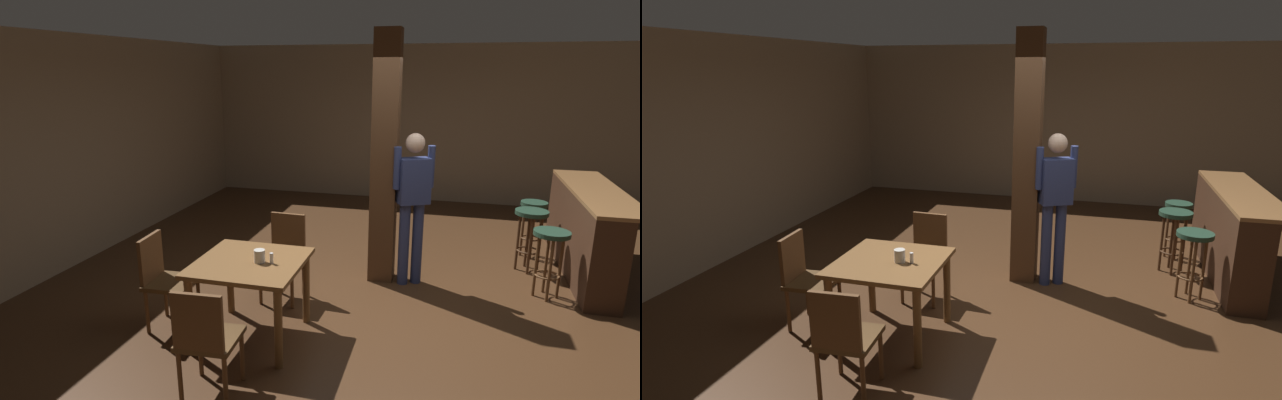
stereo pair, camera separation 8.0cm
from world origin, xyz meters
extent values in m
plane|color=#422816|center=(0.00, 0.00, 0.00)|extent=(10.80, 10.80, 0.00)
cube|color=gray|center=(0.00, 4.50, 1.40)|extent=(8.00, 0.10, 2.80)
cube|color=gray|center=(-4.00, 0.00, 1.40)|extent=(0.10, 9.00, 2.80)
cube|color=#4C301C|center=(-0.20, 0.68, 1.40)|extent=(0.28, 0.28, 2.80)
cube|color=brown|center=(-1.14, -0.95, 0.73)|extent=(0.93, 0.93, 0.04)
cylinder|color=brown|center=(-0.75, -0.55, 0.35)|extent=(0.07, 0.07, 0.71)
cylinder|color=brown|center=(-1.54, -0.55, 0.35)|extent=(0.07, 0.07, 0.71)
cylinder|color=brown|center=(-0.75, -1.35, 0.35)|extent=(0.07, 0.07, 0.71)
cylinder|color=brown|center=(-1.54, -1.35, 0.35)|extent=(0.07, 0.07, 0.71)
cube|color=#4C3319|center=(-1.13, -0.15, 0.45)|extent=(0.44, 0.44, 0.04)
cube|color=brown|center=(-1.12, 0.04, 0.68)|extent=(0.38, 0.05, 0.45)
cylinder|color=brown|center=(-0.96, -0.34, 0.23)|extent=(0.04, 0.04, 0.43)
cylinder|color=brown|center=(-1.31, -0.32, 0.23)|extent=(0.04, 0.04, 0.43)
cylinder|color=brown|center=(-0.94, 0.01, 0.23)|extent=(0.04, 0.04, 0.43)
cylinder|color=brown|center=(-1.29, 0.03, 0.23)|extent=(0.04, 0.04, 0.43)
cube|color=#4C3319|center=(-1.94, -0.96, 0.45)|extent=(0.45, 0.45, 0.04)
cube|color=brown|center=(-2.13, -0.98, 0.68)|extent=(0.06, 0.38, 0.45)
cylinder|color=brown|center=(-1.77, -0.78, 0.23)|extent=(0.04, 0.04, 0.43)
cylinder|color=brown|center=(-1.75, -1.13, 0.23)|extent=(0.04, 0.04, 0.43)
cylinder|color=brown|center=(-2.12, -0.80, 0.23)|extent=(0.04, 0.04, 0.43)
cylinder|color=brown|center=(-2.10, -1.15, 0.23)|extent=(0.04, 0.04, 0.43)
cube|color=#4C3319|center=(-1.13, -1.77, 0.45)|extent=(0.45, 0.45, 0.04)
cube|color=brown|center=(-1.11, -1.97, 0.68)|extent=(0.38, 0.06, 0.45)
cylinder|color=brown|center=(-1.31, -1.61, 0.23)|extent=(0.04, 0.04, 0.43)
cylinder|color=brown|center=(-0.96, -1.59, 0.23)|extent=(0.04, 0.04, 0.43)
cylinder|color=brown|center=(-1.29, -1.96, 0.23)|extent=(0.04, 0.04, 0.43)
cylinder|color=brown|center=(-0.94, -1.94, 0.23)|extent=(0.04, 0.04, 0.43)
cylinder|color=beige|center=(-1.05, -0.96, 0.80)|extent=(0.10, 0.10, 0.11)
cylinder|color=silver|center=(-0.94, -0.96, 0.80)|extent=(0.03, 0.03, 0.10)
cube|color=navy|center=(0.13, 0.62, 1.20)|extent=(0.39, 0.33, 0.50)
sphere|color=beige|center=(0.13, 0.62, 1.61)|extent=(0.28, 0.28, 0.21)
cylinder|color=navy|center=(0.20, 0.66, 0.47)|extent=(0.16, 0.16, 0.95)
cylinder|color=navy|center=(0.06, 0.59, 0.47)|extent=(0.16, 0.16, 0.95)
cylinder|color=navy|center=(0.31, 0.71, 1.35)|extent=(0.11, 0.11, 0.46)
cylinder|color=navy|center=(-0.04, 0.53, 1.35)|extent=(0.11, 0.11, 0.46)
cube|color=brown|center=(2.18, 1.48, 1.00)|extent=(0.56, 2.33, 0.04)
cube|color=#382114|center=(2.08, 1.48, 0.49)|extent=(0.36, 2.33, 0.98)
cylinder|color=#1E3828|center=(1.58, 0.63, 0.72)|extent=(0.37, 0.37, 0.05)
torus|color=brown|center=(1.58, 0.63, 0.25)|extent=(0.26, 0.26, 0.02)
cylinder|color=brown|center=(1.58, 0.75, 0.35)|extent=(0.03, 0.03, 0.70)
cylinder|color=brown|center=(1.58, 0.51, 0.35)|extent=(0.03, 0.03, 0.70)
cylinder|color=brown|center=(1.70, 0.63, 0.35)|extent=(0.03, 0.03, 0.70)
cylinder|color=brown|center=(1.46, 0.63, 0.35)|extent=(0.03, 0.03, 0.70)
cylinder|color=#1E3828|center=(1.48, 1.36, 0.73)|extent=(0.38, 0.38, 0.05)
torus|color=#422816|center=(1.48, 1.36, 0.26)|extent=(0.27, 0.27, 0.02)
cylinder|color=#422816|center=(1.48, 1.48, 0.35)|extent=(0.03, 0.03, 0.71)
cylinder|color=#422816|center=(1.48, 1.24, 0.35)|extent=(0.03, 0.03, 0.71)
cylinder|color=#422816|center=(1.60, 1.36, 0.35)|extent=(0.03, 0.03, 0.71)
cylinder|color=#422816|center=(1.36, 1.36, 0.35)|extent=(0.03, 0.03, 0.71)
cylinder|color=#1E3828|center=(1.58, 1.87, 0.71)|extent=(0.33, 0.33, 0.05)
torus|color=#4C301C|center=(1.58, 1.87, 0.25)|extent=(0.23, 0.23, 0.02)
cylinder|color=#4C301C|center=(1.58, 1.98, 0.34)|extent=(0.03, 0.03, 0.69)
cylinder|color=#4C301C|center=(1.58, 1.77, 0.34)|extent=(0.03, 0.03, 0.69)
cylinder|color=#4C301C|center=(1.68, 1.87, 0.34)|extent=(0.03, 0.03, 0.69)
cylinder|color=#4C301C|center=(1.47, 1.87, 0.34)|extent=(0.03, 0.03, 0.69)
camera|label=1|loc=(0.52, -4.76, 2.40)|focal=28.00mm
camera|label=2|loc=(0.59, -4.74, 2.40)|focal=28.00mm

